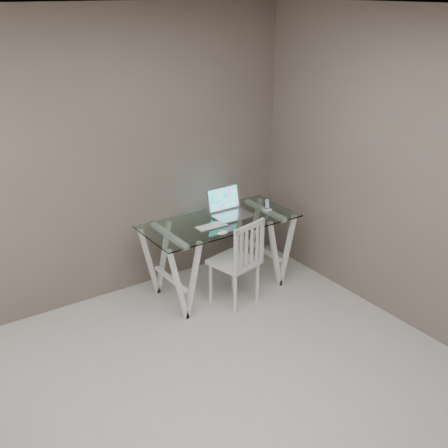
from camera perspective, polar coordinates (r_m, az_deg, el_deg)
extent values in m
plane|color=#AFADA8|center=(4.12, 1.89, -20.09)|extent=(4.50, 4.50, 0.00)
cube|color=white|center=(3.00, 2.60, 20.87)|extent=(4.00, 4.50, 0.02)
cube|color=#63554E|center=(5.20, -12.68, 6.16)|extent=(4.00, 0.02, 2.70)
cube|color=silver|center=(5.36, -0.47, 0.31)|extent=(1.50, 0.70, 0.01)
cube|color=silver|center=(5.27, -5.46, -4.78)|extent=(0.24, 0.62, 0.72)
cube|color=silver|center=(5.81, 4.06, -1.94)|extent=(0.24, 0.62, 0.72)
cube|color=silver|center=(5.29, 1.04, -3.83)|extent=(0.47, 0.47, 0.04)
cylinder|color=silver|center=(5.20, 1.14, -7.11)|extent=(0.03, 0.03, 0.40)
cylinder|color=silver|center=(5.41, 3.42, -5.87)|extent=(0.03, 0.03, 0.40)
cylinder|color=silver|center=(5.39, -1.37, -5.94)|extent=(0.03, 0.03, 0.40)
cylinder|color=silver|center=(5.59, 0.92, -4.80)|extent=(0.03, 0.03, 0.40)
cube|color=silver|center=(5.09, 2.58, -2.26)|extent=(0.39, 0.11, 0.44)
cube|color=silver|center=(5.45, 0.84, 0.87)|extent=(0.37, 0.26, 0.02)
cube|color=#19D899|center=(5.52, -0.07, 2.61)|extent=(0.37, 0.06, 0.25)
cube|color=silver|center=(5.22, -1.34, -0.24)|extent=(0.30, 0.13, 0.01)
ellipsoid|color=white|center=(5.05, -0.14, -0.89)|extent=(0.11, 0.06, 0.03)
cube|color=white|center=(5.62, 4.42, 1.48)|extent=(0.07, 0.07, 0.02)
cube|color=black|center=(5.60, 4.38, 2.09)|extent=(0.05, 0.03, 0.11)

